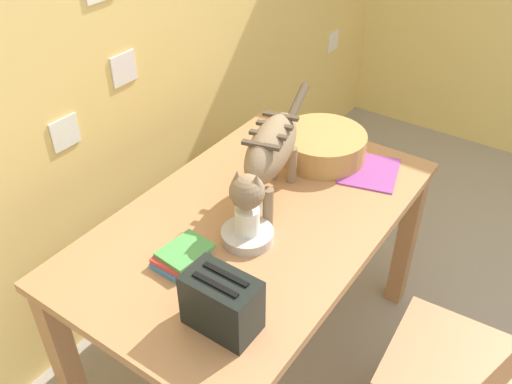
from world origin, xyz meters
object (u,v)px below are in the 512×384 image
object	(u,v)px
coffee_mug	(248,219)
wooden_chair_near	(470,368)
dining_table	(256,235)
magazine	(369,171)
wicker_basket	(323,145)
cat	(269,154)
saucer_bowl	(248,235)
book_stack	(182,255)
toaster	(222,303)

from	to	relation	value
coffee_mug	wooden_chair_near	distance (m)	0.85
dining_table	magazine	xyz separation A→B (m)	(0.47, -0.21, 0.09)
magazine	wicker_basket	world-z (taller)	wicker_basket
cat	saucer_bowl	world-z (taller)	cat
cat	book_stack	bearing A→B (deg)	67.43
cat	magazine	xyz separation A→B (m)	(0.39, -0.21, -0.20)
book_stack	toaster	bearing A→B (deg)	-116.11
wicker_basket	toaster	world-z (taller)	toaster
coffee_mug	wicker_basket	xyz separation A→B (m)	(0.57, 0.04, -0.02)
coffee_mug	toaster	xyz separation A→B (m)	(-0.33, -0.15, 0.00)
dining_table	magazine	size ratio (longest dim) A/B	5.58
toaster	wooden_chair_near	size ratio (longest dim) A/B	0.22
saucer_bowl	wicker_basket	distance (m)	0.58
coffee_mug	magazine	distance (m)	0.61
dining_table	book_stack	xyz separation A→B (m)	(-0.32, 0.06, 0.11)
cat	book_stack	world-z (taller)	cat
book_stack	wicker_basket	distance (m)	0.77
toaster	cat	bearing A→B (deg)	20.97
wooden_chair_near	wicker_basket	bearing A→B (deg)	59.47
saucer_bowl	book_stack	world-z (taller)	book_stack
dining_table	wooden_chair_near	bearing A→B (deg)	-86.19
dining_table	wicker_basket	xyz separation A→B (m)	(0.45, -0.00, 0.15)
magazine	cat	bearing A→B (deg)	136.25
dining_table	wooden_chair_near	size ratio (longest dim) A/B	1.47
cat	coffee_mug	distance (m)	0.24
book_stack	dining_table	bearing A→B (deg)	-10.48
coffee_mug	wicker_basket	bearing A→B (deg)	4.48
magazine	toaster	world-z (taller)	toaster
dining_table	book_stack	world-z (taller)	book_stack
coffee_mug	toaster	size ratio (longest dim) A/B	0.62
dining_table	wicker_basket	world-z (taller)	wicker_basket
saucer_bowl	wooden_chair_near	distance (m)	0.82
toaster	book_stack	bearing A→B (deg)	63.89
toaster	wooden_chair_near	xyz separation A→B (m)	(0.50, -0.59, -0.38)
saucer_bowl	wooden_chair_near	bearing A→B (deg)	-77.00
cat	magazine	world-z (taller)	cat
coffee_mug	magazine	xyz separation A→B (m)	(0.58, -0.16, -0.08)
coffee_mug	magazine	size ratio (longest dim) A/B	0.51
dining_table	coffee_mug	distance (m)	0.21
magazine	coffee_mug	bearing A→B (deg)	149.58
magazine	saucer_bowl	bearing A→B (deg)	149.67
toaster	dining_table	bearing A→B (deg)	23.98
coffee_mug	book_stack	size ratio (longest dim) A/B	0.71
cat	wooden_chair_near	distance (m)	0.94
dining_table	cat	bearing A→B (deg)	2.68
coffee_mug	magazine	world-z (taller)	coffee_mug
toaster	coffee_mug	bearing A→B (deg)	24.32
book_stack	wooden_chair_near	world-z (taller)	wooden_chair_near
coffee_mug	wooden_chair_near	world-z (taller)	wooden_chair_near
cat	saucer_bowl	bearing A→B (deg)	90.00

